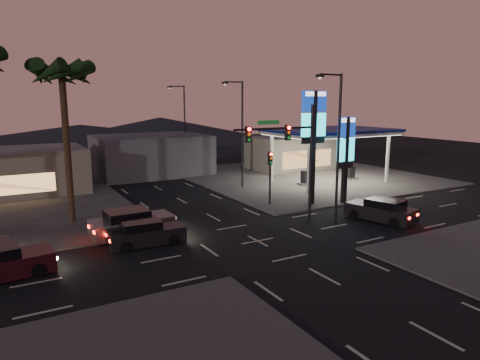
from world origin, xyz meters
TOP-DOWN VIEW (x-y plane):
  - ground at (0.00, 0.00)m, footprint 140.00×140.00m
  - corner_lot_ne at (16.00, 16.00)m, footprint 24.00×24.00m
  - gas_station at (16.00, 12.00)m, footprint 12.20×8.20m
  - convenience_store at (18.00, 21.00)m, footprint 10.00×6.00m
  - pylon_sign_tall at (8.50, 5.50)m, footprint 2.20×0.35m
  - pylon_sign_short at (11.00, 4.50)m, footprint 1.60×0.35m
  - traffic_signal_mast at (3.76, 1.99)m, footprint 6.10×0.39m
  - pedestal_signal at (5.50, 6.98)m, footprint 0.32×0.39m
  - streetlight_near at (6.79, 1.00)m, footprint 2.14×0.25m
  - streetlight_mid at (6.79, 14.00)m, footprint 2.14×0.25m
  - streetlight_far at (6.79, 28.00)m, footprint 2.14×0.25m
  - palm_a at (-9.00, 9.50)m, footprint 4.41×4.41m
  - building_far_mid at (2.00, 26.00)m, footprint 12.00×9.00m
  - hill_right at (15.00, 60.00)m, footprint 50.00×50.00m
  - hill_center at (0.00, 60.00)m, footprint 60.00×60.00m
  - car_lane_a_front at (-5.99, 2.75)m, footprint 4.54×2.06m
  - car_lane_b_front at (-6.23, 4.74)m, footprint 5.20×2.34m
  - suv_station at (9.85, -0.51)m, footprint 3.07×4.99m

SIDE VIEW (x-z plane):
  - ground at x=0.00m, z-range 0.00..0.00m
  - corner_lot_ne at x=16.00m, z-range 0.00..0.12m
  - car_lane_a_front at x=-5.99m, z-range -0.05..1.40m
  - suv_station at x=9.85m, z-range -0.06..1.50m
  - car_lane_b_front at x=-6.23m, z-range -0.06..1.61m
  - convenience_store at x=18.00m, z-range 0.00..4.00m
  - hill_center at x=0.00m, z-range 0.00..4.00m
  - building_far_mid at x=2.00m, z-range 0.00..4.40m
  - hill_right at x=15.00m, z-range 0.00..5.00m
  - pedestal_signal at x=5.50m, z-range 0.77..5.07m
  - pylon_sign_short at x=11.00m, z-range 1.16..8.16m
  - gas_station at x=16.00m, z-range 2.34..7.82m
  - traffic_signal_mast at x=3.76m, z-range 1.23..9.23m
  - streetlight_near at x=6.79m, z-range 0.72..10.72m
  - streetlight_mid at x=6.79m, z-range 0.72..10.72m
  - streetlight_far at x=6.79m, z-range 0.72..10.72m
  - pylon_sign_tall at x=8.50m, z-range 1.89..10.89m
  - palm_a at x=-9.00m, z-range 4.00..14.86m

